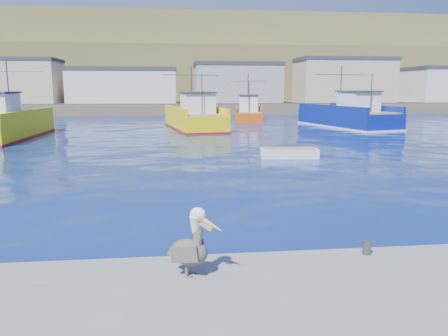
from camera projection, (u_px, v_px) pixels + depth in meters
The scene contains 9 objects.
ground at pixel (221, 232), 13.13m from camera, with size 260.00×260.00×0.00m, color navy.
dock_bollards at pixel (264, 252), 9.76m from camera, with size 36.20×0.20×0.30m.
far_shore at pixel (178, 70), 118.22m from camera, with size 200.00×81.00×24.00m.
trawler_yellow_a at pixel (4, 125), 37.38m from camera, with size 6.12×13.48×6.78m.
trawler_yellow_b at pixel (195, 118), 46.12m from camera, with size 6.45×13.30×6.70m.
trawler_blue at pixel (348, 116), 48.18m from camera, with size 7.74×14.20×6.79m.
boat_orange at pixel (248, 113), 57.54m from camera, with size 4.68×9.25×6.15m.
skiff_mid at pixel (289, 154), 26.98m from camera, with size 3.63×1.59×0.77m.
pelican at pixel (191, 247), 8.80m from camera, with size 1.14×0.74×1.45m.
Camera 1 is at (-1.34, -12.49, 4.27)m, focal length 35.00 mm.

